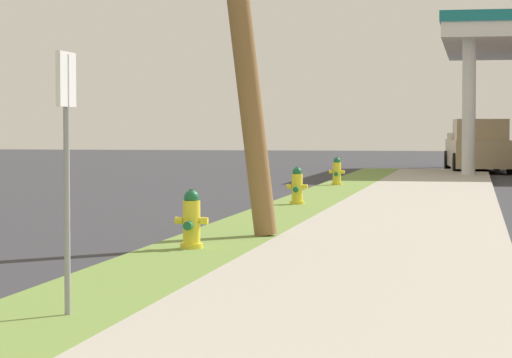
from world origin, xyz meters
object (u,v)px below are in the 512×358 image
object	(u,v)px
truck_tan_at_far_bay	(478,148)
street_sign_post	(66,127)
fire_hydrant_second	(191,222)
fire_hydrant_fourth	(337,173)
fire_hydrant_third	(297,188)

from	to	relation	value
truck_tan_at_far_bay	street_sign_post	bearing A→B (deg)	-95.60
fire_hydrant_second	fire_hydrant_fourth	distance (m)	16.30
street_sign_post	truck_tan_at_far_bay	xyz separation A→B (m)	(3.35, 34.22, -0.72)
fire_hydrant_second	fire_hydrant_fourth	bearing A→B (deg)	90.41
fire_hydrant_third	fire_hydrant_fourth	xyz separation A→B (m)	(-0.14, 7.81, 0.00)
fire_hydrant_second	truck_tan_at_far_bay	distance (m)	29.32
fire_hydrant_fourth	fire_hydrant_second	bearing A→B (deg)	-89.59
fire_hydrant_second	fire_hydrant_third	distance (m)	8.49
fire_hydrant_fourth	truck_tan_at_far_bay	distance (m)	13.33
street_sign_post	fire_hydrant_fourth	bearing A→B (deg)	91.01
fire_hydrant_second	fire_hydrant_third	world-z (taller)	same
truck_tan_at_far_bay	fire_hydrant_second	bearing A→B (deg)	-97.09
fire_hydrant_third	street_sign_post	distance (m)	13.67
fire_hydrant_fourth	street_sign_post	distance (m)	21.47
street_sign_post	truck_tan_at_far_bay	world-z (taller)	street_sign_post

